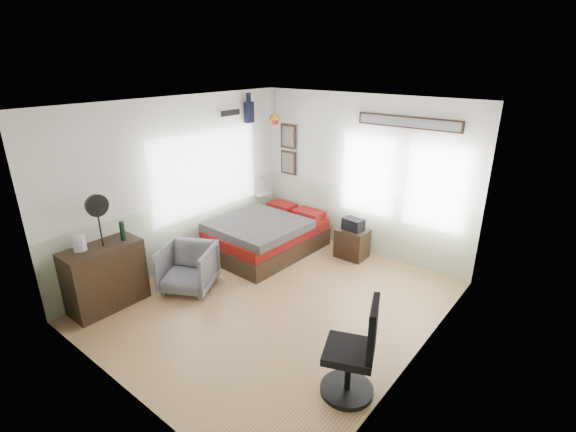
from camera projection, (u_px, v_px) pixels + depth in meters
name	position (u px, v px, depth m)	size (l,w,h in m)	color
ground_plane	(276.00, 302.00, 5.90)	(4.00, 4.50, 0.01)	#A36F46
room_shell	(279.00, 188.00, 5.50)	(4.02, 4.52, 2.71)	silver
wall_decor	(299.00, 127.00, 7.22)	(3.55, 1.32, 1.44)	#301D12
bed	(267.00, 235.00, 7.31)	(1.46, 1.98, 0.62)	#332214
dresser	(105.00, 277.00, 5.65)	(0.48, 1.00, 0.90)	#332214
armchair	(188.00, 268.00, 6.12)	(0.73, 0.75, 0.68)	slate
nightstand	(352.00, 243.00, 7.13)	(0.50, 0.40, 0.50)	#332214
task_chair	(355.00, 358.00, 4.13)	(0.63, 0.63, 1.10)	black
kettle	(79.00, 243.00, 5.34)	(0.18, 0.16, 0.21)	silver
bottle	(122.00, 231.00, 5.63)	(0.07, 0.07, 0.27)	black
stand_fan	(97.00, 206.00, 5.29)	(0.08, 0.30, 0.72)	black
black_bag	(353.00, 224.00, 7.00)	(0.34, 0.22, 0.20)	black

